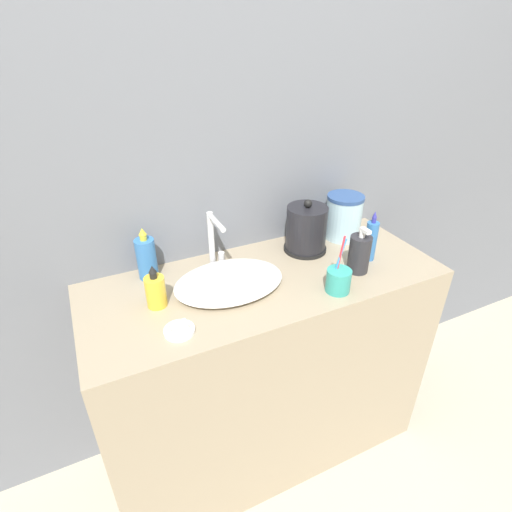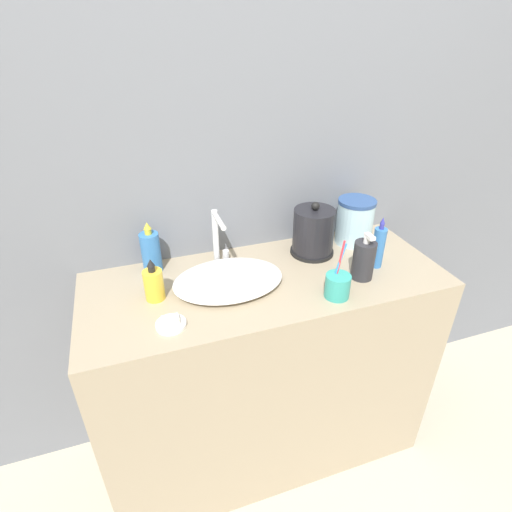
% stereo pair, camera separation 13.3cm
% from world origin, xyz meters
% --- Properties ---
extents(ground_plane, '(12.00, 12.00, 0.00)m').
position_xyz_m(ground_plane, '(0.00, 0.00, 0.00)').
color(ground_plane, '#BCB29E').
extents(wall_back, '(6.00, 0.04, 2.60)m').
position_xyz_m(wall_back, '(0.00, 0.52, 1.30)').
color(wall_back, slate).
rests_on(wall_back, ground_plane).
extents(vanity_counter, '(1.26, 0.50, 0.89)m').
position_xyz_m(vanity_counter, '(0.00, 0.25, 0.45)').
color(vanity_counter, gray).
rests_on(vanity_counter, ground_plane).
extents(sink_basin, '(0.38, 0.27, 0.04)m').
position_xyz_m(sink_basin, '(-0.14, 0.26, 0.91)').
color(sink_basin, white).
rests_on(sink_basin, vanity_counter).
extents(faucet, '(0.06, 0.14, 0.21)m').
position_xyz_m(faucet, '(-0.13, 0.41, 1.01)').
color(faucet, silver).
rests_on(faucet, vanity_counter).
extents(electric_kettle, '(0.17, 0.17, 0.21)m').
position_xyz_m(electric_kettle, '(0.23, 0.37, 0.98)').
color(electric_kettle, black).
rests_on(electric_kettle, vanity_counter).
extents(toothbrush_cup, '(0.08, 0.08, 0.20)m').
position_xyz_m(toothbrush_cup, '(0.18, 0.08, 0.94)').
color(toothbrush_cup, teal).
rests_on(toothbrush_cup, vanity_counter).
extents(lotion_bottle, '(0.08, 0.08, 0.17)m').
position_xyz_m(lotion_bottle, '(0.32, 0.15, 0.96)').
color(lotion_bottle, '#28282D').
rests_on(lotion_bottle, vanity_counter).
extents(shampoo_bottle, '(0.07, 0.07, 0.19)m').
position_xyz_m(shampoo_bottle, '(-0.37, 0.44, 0.97)').
color(shampoo_bottle, '#3370B7').
rests_on(shampoo_bottle, vanity_counter).
extents(mouthwash_bottle, '(0.04, 0.04, 0.19)m').
position_xyz_m(mouthwash_bottle, '(0.41, 0.20, 0.97)').
color(mouthwash_bottle, '#3370B7').
rests_on(mouthwash_bottle, vanity_counter).
extents(hand_cream_bottle, '(0.06, 0.06, 0.15)m').
position_xyz_m(hand_cream_bottle, '(-0.38, 0.26, 0.95)').
color(hand_cream_bottle, gold).
rests_on(hand_cream_bottle, vanity_counter).
extents(soap_dish, '(0.09, 0.09, 0.03)m').
position_xyz_m(soap_dish, '(-0.35, 0.11, 0.90)').
color(soap_dish, white).
rests_on(soap_dish, vanity_counter).
extents(water_pitcher, '(0.15, 0.15, 0.18)m').
position_xyz_m(water_pitcher, '(0.42, 0.40, 0.99)').
color(water_pitcher, '#B2DBEA').
rests_on(water_pitcher, vanity_counter).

